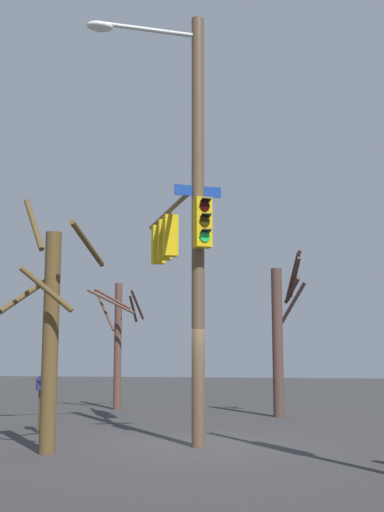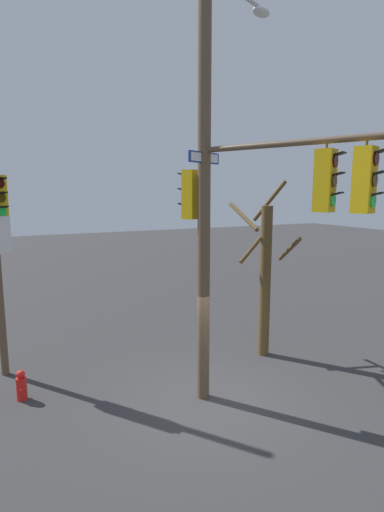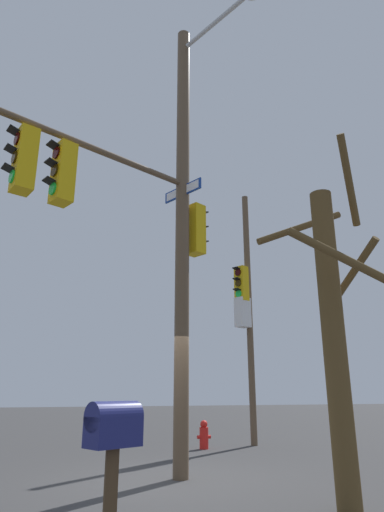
{
  "view_description": "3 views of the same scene",
  "coord_description": "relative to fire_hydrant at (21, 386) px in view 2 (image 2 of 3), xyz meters",
  "views": [
    {
      "loc": [
        14.29,
        2.37,
        1.97
      ],
      "look_at": [
        0.7,
        0.01,
        4.05
      ],
      "focal_mm": 45.43,
      "sensor_mm": 36.0,
      "label": 1
    },
    {
      "loc": [
        -7.65,
        4.21,
        4.87
      ],
      "look_at": [
        0.2,
        0.39,
        3.46
      ],
      "focal_mm": 28.01,
      "sensor_mm": 36.0,
      "label": 2
    },
    {
      "loc": [
        -2.08,
        -8.18,
        1.49
      ],
      "look_at": [
        0.51,
        0.22,
        4.21
      ],
      "focal_mm": 30.77,
      "sensor_mm": 36.0,
      "label": 3
    }
  ],
  "objects": [
    {
      "name": "fire_hydrant",
      "position": [
        0.0,
        0.0,
        0.0
      ],
      "size": [
        0.38,
        0.24,
        0.73
      ],
      "color": "red",
      "rests_on": "ground"
    },
    {
      "name": "bare_tree_across_street",
      "position": [
        -0.28,
        -6.73,
        2.11
      ],
      "size": [
        1.79,
        1.84,
        5.2
      ],
      "color": "brown",
      "rests_on": "ground"
    },
    {
      "name": "ground_plane",
      "position": [
        -2.01,
        -3.99,
        -0.34
      ],
      "size": [
        80.0,
        80.0,
        0.0
      ],
      "primitive_type": "plane",
      "color": "#353435"
    },
    {
      "name": "main_signal_pole_assembly",
      "position": [
        -2.62,
        -4.41,
        4.83
      ],
      "size": [
        6.07,
        2.92,
        9.77
      ],
      "rotation": [
        0.0,
        0.0,
        3.58
      ],
      "color": "brown",
      "rests_on": "ground"
    }
  ]
}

